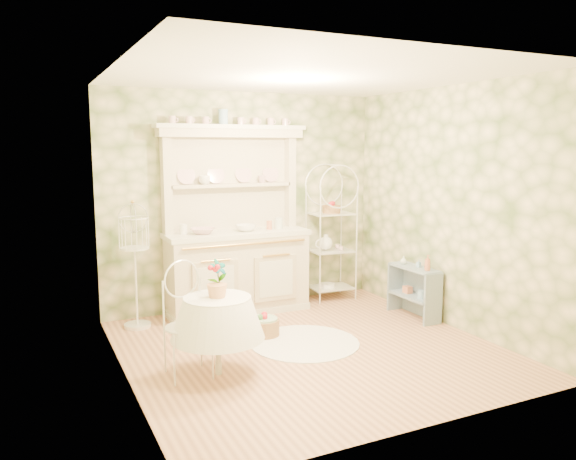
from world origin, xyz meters
name	(u,v)px	position (x,y,z in m)	size (l,w,h in m)	color
floor	(309,348)	(0.00, 0.00, 0.00)	(3.60, 3.60, 0.00)	tan
ceiling	(311,75)	(0.00, 0.00, 2.70)	(3.60, 3.60, 0.00)	white
wall_left	(121,228)	(-1.80, 0.00, 1.35)	(3.60, 3.60, 0.00)	beige
wall_right	(452,208)	(1.80, 0.00, 1.35)	(3.60, 3.60, 0.00)	beige
wall_back	(244,201)	(0.00, 1.80, 1.35)	(3.60, 3.60, 0.00)	beige
wall_front	(431,246)	(0.00, -1.80, 1.35)	(3.60, 3.60, 0.00)	beige
kitchen_dresser	(237,220)	(-0.20, 1.52, 1.15)	(1.87, 0.61, 2.29)	beige
bakers_rack	(331,234)	(1.16, 1.58, 0.88)	(0.55, 0.39, 1.75)	white
side_shelf	(414,291)	(1.63, 0.41, 0.32)	(0.28, 0.76, 0.65)	#7E93A3
round_table	(218,340)	(-1.04, -0.22, 0.32)	(0.59, 0.59, 0.64)	white
cafe_chair	(188,325)	(-1.29, -0.14, 0.47)	(0.43, 0.43, 0.94)	white
birdcage_stand	(135,264)	(-1.44, 1.45, 0.73)	(0.35, 0.35, 1.47)	white
floor_basket	(264,327)	(-0.26, 0.56, 0.10)	(0.29, 0.29, 0.19)	#A07445
lace_rug	(305,343)	(0.03, 0.16, 0.00)	(1.14, 1.14, 0.01)	white
bowl_floral	(203,233)	(-0.63, 1.51, 1.02)	(0.29, 0.29, 0.07)	white
bowl_white	(246,231)	(-0.10, 1.49, 1.02)	(0.25, 0.25, 0.08)	white
cup_left	(205,182)	(-0.55, 1.67, 1.61)	(0.14, 0.14, 0.11)	white
cup_right	(262,180)	(0.19, 1.66, 1.61)	(0.10, 0.10, 0.09)	white
potted_geranium	(218,281)	(-1.01, -0.17, 0.85)	(0.17, 0.12, 0.33)	#3F7238
bottle_amber	(427,265)	(1.63, 0.18, 0.68)	(0.07, 0.07, 0.18)	#C7714E
bottle_blue	(419,264)	(1.65, 0.36, 0.65)	(0.04, 0.04, 0.09)	#88B3D4
bottle_glass	(404,262)	(1.60, 0.59, 0.65)	(0.08, 0.08, 0.10)	silver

